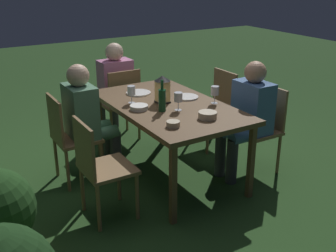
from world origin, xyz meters
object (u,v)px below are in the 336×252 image
green_bottle_on_table (162,100)px  wine_glass_a (131,91)px  chair_side_left_b (216,105)px  plate_a (186,97)px  plate_b (138,93)px  bowl_olives (208,115)px  chair_side_right_a (99,165)px  dining_table (168,110)px  person_in_green (88,116)px  bowl_bread (139,107)px  wine_glass_c (215,92)px  bowl_salad (173,124)px  chair_side_right_b (69,135)px  lantern_centerpiece (162,88)px  chair_head_far (121,101)px  person_in_blue (247,114)px  chair_side_left_a (261,125)px  person_in_pink (114,85)px  wine_glass_b (178,98)px

green_bottle_on_table → wine_glass_a: green_bottle_on_table is taller
chair_side_left_b → wine_glass_a: (-0.16, 1.15, 0.38)m
plate_a → plate_b: size_ratio=0.95×
green_bottle_on_table → bowl_olives: size_ratio=1.79×
chair_side_right_a → dining_table: bearing=-66.9°
person_in_green → chair_side_left_b: bearing=-90.0°
person_in_green → bowl_bread: bearing=-135.4°
wine_glass_c → bowl_salad: size_ratio=1.49×
bowl_olives → chair_side_right_b: bearing=47.1°
dining_table → lantern_centerpiece: bearing=17.9°
chair_head_far → person_in_blue: bearing=-155.0°
person_in_green → bowl_olives: 1.18m
chair_side_left_a → person_in_blue: bearing=90.0°
green_bottle_on_table → plate_b: (0.60, -0.07, -0.10)m
dining_table → wine_glass_c: wine_glass_c is taller
plate_a → chair_side_right_b: bearing=75.5°
wine_glass_a → wine_glass_c: (-0.42, -0.67, 0.00)m
chair_side_left_b → chair_side_right_b: (0.00, 1.74, 0.00)m
green_bottle_on_table → wine_glass_a: (0.36, 0.13, 0.01)m
plate_b → person_in_green: bearing=97.9°
chair_side_right_b → wine_glass_c: wine_glass_c is taller
chair_side_right_b → plate_b: (0.08, -0.79, 0.27)m
person_in_pink → chair_side_right_b: (-0.90, 0.87, -0.15)m
person_in_blue → wine_glass_a: size_ratio=6.80×
bowl_olives → wine_glass_b: bearing=17.8°
chair_head_far → chair_side_left_a: bearing=-148.9°
person_in_green → dining_table: bearing=-118.8°
green_bottle_on_table → wine_glass_b: size_ratio=1.72×
person_in_pink → person_in_green: (-0.90, 0.67, 0.00)m
person_in_blue → person_in_green: 1.54m
dining_table → bowl_olives: (-0.52, -0.09, 0.09)m
green_bottle_on_table → wine_glass_b: (-0.06, -0.14, 0.01)m
chair_side_left_b → green_bottle_on_table: 1.20m
chair_side_left_b → bowl_olives: bearing=138.6°
bowl_bread → lantern_centerpiece: bearing=-77.3°
wine_glass_b → chair_head_far: bearing=-0.6°
dining_table → lantern_centerpiece: lantern_centerpiece is taller
chair_head_far → bowl_bread: size_ratio=5.23×
chair_side_left_b → bowl_bread: bearing=107.4°
chair_head_far → chair_side_left_b: 1.12m
chair_head_far → plate_a: chair_head_far is taller
chair_side_left_a → wine_glass_c: size_ratio=5.15×
person_in_green → plate_b: size_ratio=4.54×
person_in_green → chair_side_right_b: bearing=90.0°
person_in_blue → chair_side_right_b: person_in_blue is taller
dining_table → chair_side_left_b: bearing=-66.9°
wine_glass_c → bowl_bread: bearing=73.2°
chair_head_far → person_in_pink: bearing=0.0°
wine_glass_b → plate_a: 0.41m
chair_head_far → lantern_centerpiece: lantern_centerpiece is taller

